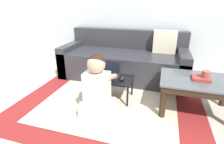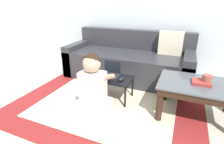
# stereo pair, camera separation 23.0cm
# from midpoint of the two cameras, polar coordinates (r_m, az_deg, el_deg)

# --- Properties ---
(ground_plane) EXTENTS (16.00, 16.00, 0.00)m
(ground_plane) POSITION_cam_midpoint_polar(r_m,az_deg,el_deg) (2.24, -5.53, -11.21)
(ground_plane) COLOR beige
(wall_back) EXTENTS (9.00, 0.06, 2.50)m
(wall_back) POSITION_cam_midpoint_polar(r_m,az_deg,el_deg) (3.32, 4.18, 22.32)
(wall_back) COLOR silver
(wall_back) RESTS_ON ground_plane
(area_rug) EXTENTS (2.32, 1.65, 0.01)m
(area_rug) POSITION_cam_midpoint_polar(r_m,az_deg,el_deg) (2.23, -4.57, -11.09)
(area_rug) COLOR maroon
(area_rug) RESTS_ON ground_plane
(couch) EXTENTS (2.05, 0.86, 0.80)m
(couch) POSITION_cam_midpoint_polar(r_m,az_deg,el_deg) (3.01, 1.85, 3.68)
(couch) COLOR #2D2D33
(couch) RESTS_ON ground_plane
(coffee_table) EXTENTS (0.83, 0.58, 0.41)m
(coffee_table) POSITION_cam_midpoint_polar(r_m,az_deg,el_deg) (2.16, 23.59, -4.03)
(coffee_table) COLOR #4C5156
(coffee_table) RESTS_ON ground_plane
(laptop_desk) EXTENTS (0.53, 0.35, 0.30)m
(laptop_desk) POSITION_cam_midpoint_polar(r_m,az_deg,el_deg) (2.28, -2.83, -2.76)
(laptop_desk) COLOR black
(laptop_desk) RESTS_ON ground_plane
(laptop) EXTENTS (0.25, 0.19, 0.20)m
(laptop) POSITION_cam_midpoint_polar(r_m,az_deg,el_deg) (2.31, -3.43, -0.60)
(laptop) COLOR #232328
(laptop) RESTS_ON laptop_desk
(computer_mouse) EXTENTS (0.06, 0.11, 0.04)m
(computer_mouse) POSITION_cam_midpoint_polar(r_m,az_deg,el_deg) (2.20, 0.33, -2.17)
(computer_mouse) COLOR black
(computer_mouse) RESTS_ON laptop_desk
(person_seated) EXTENTS (0.35, 0.42, 0.73)m
(person_seated) POSITION_cam_midpoint_polar(r_m,az_deg,el_deg) (1.92, -8.27, -5.83)
(person_seated) COLOR silver
(person_seated) RESTS_ON ground_plane
(cup_on_table) EXTENTS (0.09, 0.09, 0.10)m
(cup_on_table) POSITION_cam_midpoint_polar(r_m,az_deg,el_deg) (2.13, 25.63, -1.10)
(cup_on_table) COLOR #994C3D
(cup_on_table) RESTS_ON coffee_table
(book_on_table) EXTENTS (0.19, 0.16, 0.03)m
(book_on_table) POSITION_cam_midpoint_polar(r_m,az_deg,el_deg) (2.13, 24.33, -1.98)
(book_on_table) COLOR #99332D
(book_on_table) RESTS_ON coffee_table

